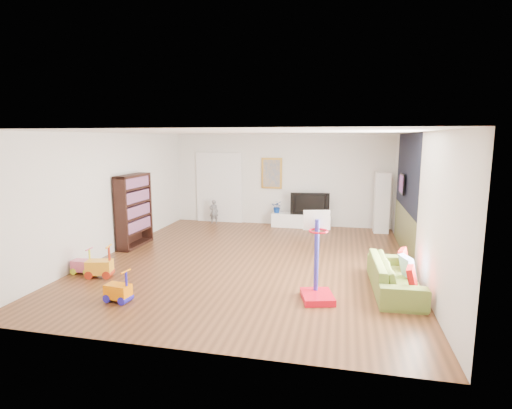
% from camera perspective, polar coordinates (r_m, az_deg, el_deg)
% --- Properties ---
extents(floor, '(6.50, 7.50, 0.00)m').
position_cam_1_polar(floor, '(8.62, -0.58, -7.99)').
color(floor, brown).
rests_on(floor, ground).
extents(ceiling, '(6.50, 7.50, 0.00)m').
position_cam_1_polar(ceiling, '(8.22, -0.61, 10.26)').
color(ceiling, white).
rests_on(ceiling, ground).
extents(wall_back, '(6.50, 0.00, 2.70)m').
position_cam_1_polar(wall_back, '(11.97, 3.47, 3.52)').
color(wall_back, silver).
rests_on(wall_back, ground).
extents(wall_front, '(6.50, 0.00, 2.70)m').
position_cam_1_polar(wall_front, '(4.81, -10.79, -5.60)').
color(wall_front, white).
rests_on(wall_front, ground).
extents(wall_left, '(0.00, 7.50, 2.70)m').
position_cam_1_polar(wall_left, '(9.58, -19.89, 1.49)').
color(wall_left, white).
rests_on(wall_left, ground).
extents(wall_right, '(0.00, 7.50, 2.70)m').
position_cam_1_polar(wall_right, '(8.22, 22.05, 0.12)').
color(wall_right, white).
rests_on(wall_right, ground).
extents(navy_accent, '(0.01, 3.20, 1.70)m').
position_cam_1_polar(navy_accent, '(9.54, 20.78, 4.43)').
color(navy_accent, black).
rests_on(navy_accent, wall_right).
extents(olive_wainscot, '(0.01, 3.20, 1.00)m').
position_cam_1_polar(olive_wainscot, '(9.74, 20.32, -3.51)').
color(olive_wainscot, brown).
rests_on(olive_wainscot, wall_right).
extents(doorway, '(1.45, 0.06, 2.10)m').
position_cam_1_polar(doorway, '(12.40, -5.28, 2.31)').
color(doorway, white).
rests_on(doorway, ground).
extents(painting_back, '(0.62, 0.06, 0.92)m').
position_cam_1_polar(painting_back, '(11.95, 2.27, 4.49)').
color(painting_back, gold).
rests_on(painting_back, wall_back).
extents(artwork_right, '(0.04, 0.56, 0.46)m').
position_cam_1_polar(artwork_right, '(9.75, 20.14, 2.79)').
color(artwork_right, '#7F3F8C').
rests_on(artwork_right, wall_right).
extents(media_console, '(1.73, 0.46, 0.40)m').
position_cam_1_polar(media_console, '(11.79, 6.48, -2.27)').
color(media_console, white).
rests_on(media_console, ground).
extents(tall_cabinet, '(0.40, 0.40, 1.67)m').
position_cam_1_polar(tall_cabinet, '(11.49, 17.53, 0.27)').
color(tall_cabinet, white).
rests_on(tall_cabinet, ground).
extents(bookshelf, '(0.34, 1.20, 1.74)m').
position_cam_1_polar(bookshelf, '(10.01, -17.03, -0.84)').
color(bookshelf, black).
rests_on(bookshelf, ground).
extents(sofa, '(0.82, 1.90, 0.55)m').
position_cam_1_polar(sofa, '(7.30, 19.22, -9.57)').
color(sofa, olive).
rests_on(sofa, ground).
extents(basketball_hoop, '(0.63, 0.71, 1.45)m').
position_cam_1_polar(basketball_hoop, '(6.46, 8.90, -7.41)').
color(basketball_hoop, red).
rests_on(basketball_hoop, ground).
extents(ride_on_yellow, '(0.51, 0.38, 0.61)m').
position_cam_1_polar(ride_on_yellow, '(8.10, -21.50, -7.58)').
color(ride_on_yellow, '#FFAA22').
rests_on(ride_on_yellow, ground).
extents(ride_on_orange, '(0.43, 0.30, 0.53)m').
position_cam_1_polar(ride_on_orange, '(6.85, -19.15, -10.89)').
color(ride_on_orange, orange).
rests_on(ride_on_orange, ground).
extents(ride_on_pink, '(0.39, 0.25, 0.51)m').
position_cam_1_polar(ride_on_pink, '(8.44, -23.57, -7.39)').
color(ride_on_pink, '#D9597B').
rests_on(ride_on_pink, ground).
extents(child, '(0.31, 0.26, 0.73)m').
position_cam_1_polar(child, '(12.27, -6.05, -1.02)').
color(child, slate).
rests_on(child, ground).
extents(tv, '(1.12, 0.26, 0.64)m').
position_cam_1_polar(tv, '(11.66, 7.69, 0.18)').
color(tv, black).
rests_on(tv, media_console).
extents(vase_plant, '(0.33, 0.29, 0.36)m').
position_cam_1_polar(vase_plant, '(11.79, 3.06, -0.33)').
color(vase_plant, navy).
rests_on(vase_plant, media_console).
extents(pillow_left, '(0.16, 0.35, 0.34)m').
position_cam_1_polar(pillow_left, '(6.79, 21.39, -9.72)').
color(pillow_left, '#B40E0F').
rests_on(pillow_left, sofa).
extents(pillow_center, '(0.21, 0.39, 0.38)m').
position_cam_1_polar(pillow_center, '(7.30, 20.82, -8.34)').
color(pillow_center, silver).
rests_on(pillow_center, sofa).
extents(pillow_right, '(0.19, 0.36, 0.35)m').
position_cam_1_polar(pillow_right, '(7.78, 20.37, -7.23)').
color(pillow_right, '#AC1814').
rests_on(pillow_right, sofa).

